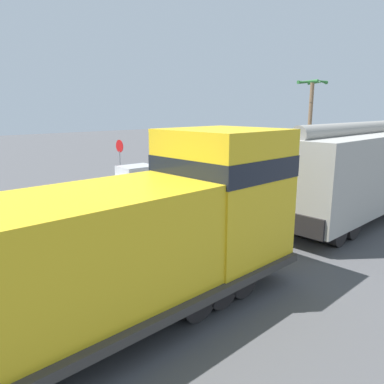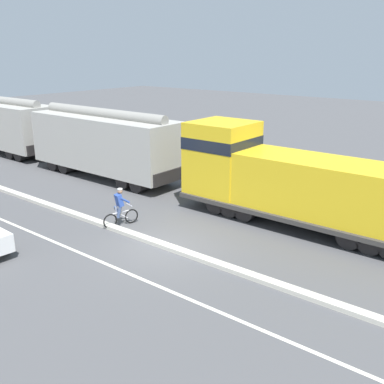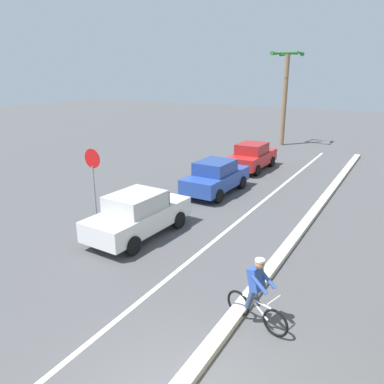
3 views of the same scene
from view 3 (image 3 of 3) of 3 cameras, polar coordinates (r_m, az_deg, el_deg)
name	(u,v)px [view 3 (image 3 of 3)]	position (r m, az deg, el deg)	size (l,w,h in m)	color
median_curb	(276,261)	(12.00, 12.69, -10.29)	(0.36, 36.00, 0.16)	beige
lane_stripe	(207,246)	(12.84, 2.36, -8.28)	(0.14, 36.00, 0.01)	silver
parked_car_white	(138,214)	(13.50, -8.16, -3.37)	(1.97, 4.27, 1.62)	silver
parked_car_blue	(216,177)	(18.21, 3.67, 2.34)	(1.89, 4.23, 1.62)	#28479E
parked_car_red	(252,156)	(23.00, 9.17, 5.39)	(1.84, 4.20, 1.62)	red
cyclist	(256,294)	(8.95, 9.79, -15.08)	(1.67, 0.60, 1.71)	black
stop_sign	(93,171)	(14.97, -14.84, 3.17)	(0.76, 0.08, 2.88)	gray
palm_tree_near	(286,80)	(31.32, 14.16, 16.22)	(2.32, 2.22, 7.29)	#846647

